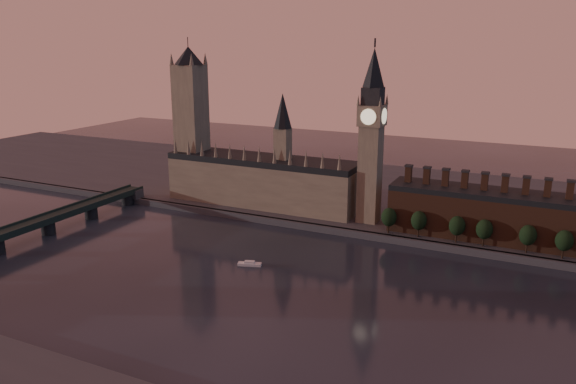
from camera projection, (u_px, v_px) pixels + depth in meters
name	position (u px, v px, depth m)	size (l,w,h in m)	color
ground	(270.00, 296.00, 249.35)	(900.00, 900.00, 0.00)	black
north_bank	(384.00, 195.00, 403.74)	(900.00, 182.00, 4.00)	#414246
palace_of_westminster	(263.00, 178.00, 370.61)	(130.00, 30.30, 74.00)	gray
victoria_tower	(191.00, 117.00, 384.13)	(24.00, 24.00, 108.00)	gray
big_ben	(371.00, 135.00, 326.03)	(15.00, 15.00, 107.00)	gray
chimney_block	(492.00, 214.00, 306.96)	(110.00, 25.00, 37.00)	#53301F
embankment_tree_0	(389.00, 217.00, 316.08)	(8.60, 8.60, 14.88)	black
embankment_tree_1	(419.00, 221.00, 310.09)	(8.60, 8.60, 14.88)	black
embankment_tree_2	(457.00, 226.00, 301.33)	(8.60, 8.60, 14.88)	black
embankment_tree_3	(484.00, 229.00, 295.71)	(8.60, 8.60, 14.88)	black
embankment_tree_4	(528.00, 235.00, 286.77)	(8.60, 8.60, 14.88)	black
embankment_tree_5	(564.00, 241.00, 279.04)	(8.60, 8.60, 14.88)	black
westminster_bridge	(19.00, 232.00, 309.86)	(14.00, 200.00, 11.55)	black
river_boat	(250.00, 264.00, 282.74)	(12.38, 6.94, 2.38)	silver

